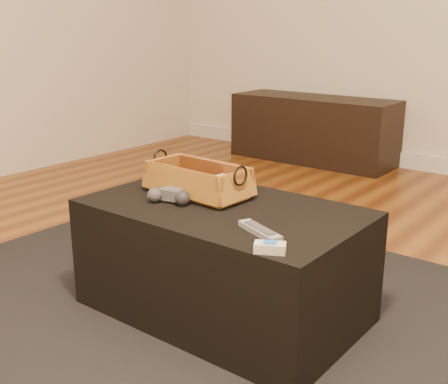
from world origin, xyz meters
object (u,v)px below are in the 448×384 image
Objects in this scene: wicker_basket at (198,182)px; game_controller at (170,196)px; ottoman at (223,260)px; silver_remote at (260,231)px; media_cabinet at (313,129)px; tv_remote at (191,188)px; cream_gadget at (270,247)px.

wicker_basket is 2.44× the size of game_controller.
ottoman is 0.38m from silver_remote.
silver_remote is at bearing -7.68° from game_controller.
media_cabinet is 2.67m from game_controller.
tv_remote is at bearing -145.95° from wicker_basket.
cream_gadget is (0.54, -0.31, -0.03)m from wicker_basket.
tv_remote reaches higher than cream_gadget.
ottoman is at bearing 150.23° from silver_remote.
ottoman is 0.51m from cream_gadget.
ottoman is at bearing 145.44° from cream_gadget.
tv_remote is at bearing 168.18° from ottoman.
cream_gadget is at bearing -34.56° from ottoman.
ottoman is 0.31m from wicker_basket.
game_controller reaches higher than cream_gadget.
media_cabinet reaches higher than game_controller.
wicker_basket reaches higher than game_controller.
game_controller is 0.44m from silver_remote.
silver_remote is at bearing 135.66° from cream_gadget.
wicker_basket is at bearing 149.96° from cream_gadget.
wicker_basket is 0.15m from game_controller.
ottoman is at bearing 28.08° from game_controller.
tv_remote is at bearing 95.31° from game_controller.
game_controller is at bearing 163.27° from cream_gadget.
ottoman is at bearing -67.73° from media_cabinet.
media_cabinet reaches higher than silver_remote.
tv_remote is 1.15× the size of silver_remote.
wicker_basket is (0.83, -2.38, 0.22)m from media_cabinet.
wicker_basket is 2.24× the size of silver_remote.
wicker_basket is 0.62m from cream_gadget.
game_controller is 0.57m from cream_gadget.
game_controller is at bearing -93.75° from wicker_basket.
game_controller reaches higher than tv_remote.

